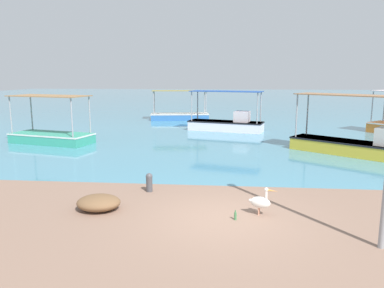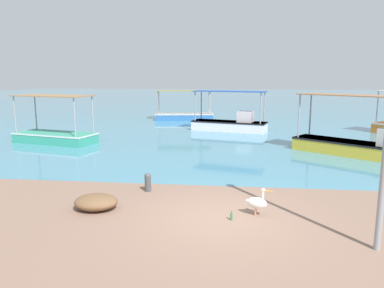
% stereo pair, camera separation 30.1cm
% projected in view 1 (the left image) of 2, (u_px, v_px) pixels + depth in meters
% --- Properties ---
extents(ground, '(120.00, 120.00, 0.00)m').
position_uv_depth(ground, '(222.00, 218.00, 10.05)').
color(ground, '#886856').
extents(harbor_water, '(110.00, 90.00, 0.00)m').
position_uv_depth(harbor_water, '(226.00, 100.00, 57.06)').
color(harbor_water, teal).
rests_on(harbor_water, ground).
extents(fishing_boat_outer, '(4.95, 2.96, 2.68)m').
position_uv_depth(fishing_boat_outer, '(52.00, 134.00, 21.10)').
color(fishing_boat_outer, teal).
rests_on(fishing_boat_outer, harbor_water).
extents(fishing_boat_center, '(5.30, 2.80, 2.73)m').
position_uv_depth(fishing_boat_center, '(227.00, 123.00, 25.62)').
color(fishing_boat_center, white).
rests_on(fishing_boat_center, harbor_water).
extents(fishing_boat_far_left, '(6.13, 5.20, 2.88)m').
position_uv_depth(fishing_boat_far_left, '(365.00, 144.00, 17.58)').
color(fishing_boat_far_left, gold).
rests_on(fishing_boat_far_left, harbor_water).
extents(fishing_boat_near_left, '(5.10, 2.32, 2.51)m').
position_uv_depth(fishing_boat_near_left, '(180.00, 114.00, 32.05)').
color(fishing_boat_near_left, '#3269AD').
rests_on(fishing_boat_near_left, harbor_water).
extents(pelican, '(0.78, 0.46, 0.80)m').
position_uv_depth(pelican, '(260.00, 202.00, 10.22)').
color(pelican, '#E0997A').
rests_on(pelican, ground).
extents(mooring_bollard, '(0.22, 0.22, 0.62)m').
position_uv_depth(mooring_bollard, '(149.00, 182.00, 12.30)').
color(mooring_bollard, '#47474C').
rests_on(mooring_bollard, ground).
extents(net_pile, '(1.25, 1.06, 0.43)m').
position_uv_depth(net_pile, '(99.00, 203.00, 10.64)').
color(net_pile, brown).
rests_on(net_pile, ground).
extents(glass_bottle, '(0.07, 0.07, 0.27)m').
position_uv_depth(glass_bottle, '(235.00, 216.00, 9.92)').
color(glass_bottle, '#3F7F4C').
rests_on(glass_bottle, ground).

